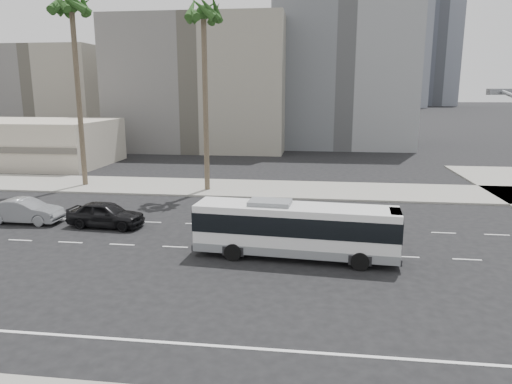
% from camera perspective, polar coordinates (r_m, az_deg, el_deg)
% --- Properties ---
extents(ground, '(700.00, 700.00, 0.00)m').
position_cam_1_polar(ground, '(24.93, -3.19, -7.03)').
color(ground, black).
rests_on(ground, ground).
extents(sidewalk_north, '(120.00, 7.00, 0.15)m').
position_cam_1_polar(sidewalk_north, '(39.72, 0.88, 0.41)').
color(sidewalk_north, gray).
rests_on(sidewalk_north, ground).
extents(commercial_low, '(22.00, 12.16, 5.00)m').
position_cam_1_polar(commercial_low, '(60.22, -27.63, 5.41)').
color(commercial_low, '#BEB39F').
rests_on(commercial_low, ground).
extents(midrise_beige_west, '(24.00, 18.00, 18.00)m').
position_cam_1_polar(midrise_beige_west, '(70.07, -6.32, 12.82)').
color(midrise_beige_west, slate).
rests_on(midrise_beige_west, ground).
extents(midrise_gray_center, '(20.00, 20.00, 26.00)m').
position_cam_1_polar(midrise_gray_center, '(75.37, 10.49, 15.69)').
color(midrise_gray_center, slate).
rests_on(midrise_gray_center, ground).
extents(midrise_beige_far, '(18.00, 16.00, 15.00)m').
position_cam_1_polar(midrise_beige_far, '(84.52, -23.17, 10.80)').
color(midrise_beige_far, slate).
rests_on(midrise_beige_far, ground).
extents(civic_tower, '(42.00, 42.00, 129.00)m').
position_cam_1_polar(civic_tower, '(274.91, 6.31, 18.58)').
color(civic_tower, '#B7B5A9').
rests_on(civic_tower, ground).
extents(highrise_right, '(26.00, 26.00, 70.00)m').
position_cam_1_polar(highrise_right, '(257.76, 17.22, 17.69)').
color(highrise_right, '#525763').
rests_on(highrise_right, ground).
extents(highrise_far, '(22.00, 22.00, 60.00)m').
position_cam_1_polar(highrise_far, '(291.45, 21.17, 15.75)').
color(highrise_far, '#525763').
rests_on(highrise_far, ground).
extents(city_bus, '(10.23, 3.08, 2.89)m').
position_cam_1_polar(city_bus, '(23.38, 4.83, -4.46)').
color(city_bus, silver).
rests_on(city_bus, ground).
extents(car_a, '(2.27, 4.85, 1.61)m').
position_cam_1_polar(car_a, '(30.17, -17.89, -2.60)').
color(car_a, black).
rests_on(car_a, ground).
extents(car_b, '(1.66, 4.70, 1.55)m').
position_cam_1_polar(car_b, '(33.05, -26.40, -2.08)').
color(car_b, gray).
rests_on(car_b, ground).
extents(palm_near, '(4.54, 4.54, 15.32)m').
position_cam_1_polar(palm_near, '(38.92, -6.44, 20.54)').
color(palm_near, brown).
rests_on(palm_near, ground).
extents(palm_mid, '(5.29, 5.29, 16.34)m').
position_cam_1_polar(palm_mid, '(43.56, -21.60, 19.99)').
color(palm_mid, brown).
rests_on(palm_mid, ground).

